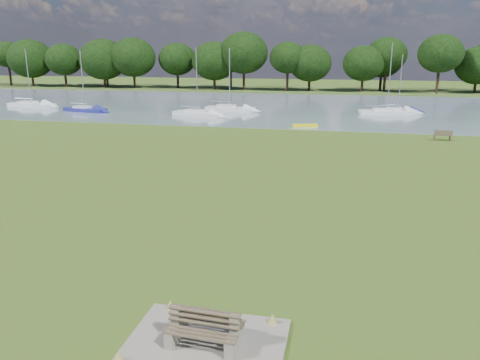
% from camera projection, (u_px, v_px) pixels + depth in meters
% --- Properties ---
extents(ground, '(220.00, 220.00, 0.00)m').
position_uv_depth(ground, '(278.00, 194.00, 25.62)').
color(ground, '#536822').
extents(river, '(220.00, 40.00, 0.10)m').
position_uv_depth(river, '(320.00, 107.00, 65.16)').
color(river, slate).
rests_on(river, ground).
extents(far_bank, '(220.00, 20.00, 0.40)m').
position_uv_depth(far_bank, '(328.00, 90.00, 93.40)').
color(far_bank, '#4C6626').
rests_on(far_bank, ground).
extents(concrete_pad, '(4.20, 3.20, 0.10)m').
position_uv_depth(concrete_pad, '(205.00, 344.00, 12.43)').
color(concrete_pad, gray).
rests_on(concrete_pad, ground).
extents(bench_pair, '(2.01, 1.25, 1.05)m').
position_uv_depth(bench_pair, '(205.00, 329.00, 12.30)').
color(bench_pair, gray).
rests_on(bench_pair, concrete_pad).
extents(riverbank_bench, '(1.55, 0.56, 0.94)m').
position_uv_depth(riverbank_bench, '(443.00, 135.00, 40.85)').
color(riverbank_bench, brown).
rests_on(riverbank_bench, ground).
extents(kayak, '(2.68, 1.19, 0.26)m').
position_uv_depth(kayak, '(305.00, 125.00, 48.28)').
color(kayak, yellow).
rests_on(kayak, river).
extents(tree_line, '(137.85, 8.81, 10.66)m').
position_uv_depth(tree_line, '(317.00, 58.00, 88.42)').
color(tree_line, black).
rests_on(tree_line, far_bank).
extents(sailboat_0, '(7.09, 2.69, 7.89)m').
position_uv_depth(sailboat_0, '(31.00, 104.00, 65.33)').
color(sailboat_0, silver).
rests_on(sailboat_0, river).
extents(sailboat_1, '(5.31, 2.35, 7.17)m').
position_uv_depth(sailboat_1, '(397.00, 110.00, 58.52)').
color(sailboat_1, navy).
rests_on(sailboat_1, river).
extents(sailboat_2, '(6.65, 3.85, 7.95)m').
position_uv_depth(sailboat_2, '(197.00, 112.00, 56.10)').
color(sailboat_2, silver).
rests_on(sailboat_2, river).
extents(sailboat_4, '(6.55, 2.73, 7.90)m').
position_uv_depth(sailboat_4, '(229.00, 107.00, 60.41)').
color(sailboat_4, silver).
rests_on(sailboat_4, river).
extents(sailboat_5, '(6.12, 2.83, 7.65)m').
position_uv_depth(sailboat_5, '(84.00, 108.00, 60.13)').
color(sailboat_5, navy).
rests_on(sailboat_5, river).
extents(sailboat_6, '(6.88, 2.80, 8.54)m').
position_uv_depth(sailboat_6, '(386.00, 111.00, 57.69)').
color(sailboat_6, silver).
rests_on(sailboat_6, river).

